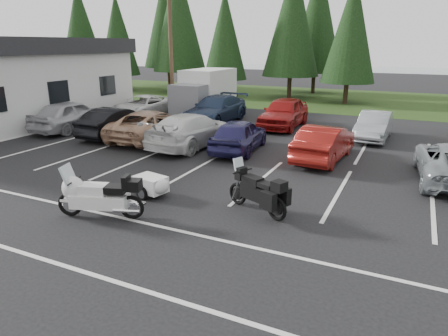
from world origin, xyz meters
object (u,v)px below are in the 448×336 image
Objects in this scene: cargo_trailer at (151,186)px; car_near_4 at (239,135)px; car_near_3 at (192,130)px; car_far_1 at (216,109)px; touring_motorcycle at (99,192)px; car_far_0 at (143,106)px; car_far_3 at (374,126)px; adventure_motorcycle at (257,188)px; car_far_2 at (284,113)px; car_near_1 at (117,122)px; car_near_5 at (324,143)px; utility_pole at (171,42)px; box_truck at (202,92)px; car_near_0 at (71,115)px; car_near_2 at (152,125)px.

car_near_4 is at bearing 98.66° from cargo_trailer.
car_far_1 is at bearing -68.78° from car_near_3.
car_far_0 is at bearing 103.62° from touring_motorcycle.
car_near_3 reaches higher than car_far_0.
adventure_motorcycle is at bearing -98.30° from car_far_3.
car_far_2 reaches higher than touring_motorcycle.
car_far_0 reaches higher than cargo_trailer.
car_near_3 is 2.19× the size of adventure_motorcycle.
car_near_1 is 1.03× the size of car_near_5.
car_near_1 is 11.66m from adventure_motorcycle.
utility_pole is at bearing 131.27° from cargo_trailer.
car_far_1 is (5.03, 0.47, 0.09)m from car_far_0.
car_far_1 reaches higher than touring_motorcycle.
car_far_0 is at bearing -33.57° from car_near_3.
box_truck is 2.08× the size of touring_motorcycle.
utility_pole is 9.38m from car_far_2.
car_near_3 is 3.72× the size of cargo_trailer.
car_far_2 is (10.23, 5.83, 0.00)m from car_near_0.
car_near_2 is 2.19× the size of adventure_motorcycle.
car_near_2 is (2.10, 0.12, -0.01)m from car_near_1.
car_near_5 is at bearing -31.58° from utility_pole.
car_far_2 is at bearing -54.66° from car_near_5.
car_near_5 is (3.70, 0.19, -0.00)m from car_near_4.
car_far_2 is 5.04m from car_far_3.
adventure_motorcycle is at bearing 139.63° from car_near_2.
utility_pole is 18.09m from adventure_motorcycle.
car_near_5 is (10.55, 0.15, -0.02)m from car_near_1.
car_near_4 reaches higher than cargo_trailer.
car_far_1 is 9.14m from car_far_3.
box_truck is at bearing -59.49° from car_near_3.
car_near_4 is 5.97m from car_far_2.
car_near_3 is at bearing 175.52° from car_near_0.
car_far_3 is (4.95, -0.93, -0.17)m from car_far_2.
car_far_1 is 3.82× the size of cargo_trailer.
car_near_3 is (7.78, -0.30, -0.07)m from car_near_0.
car_far_2 reaches higher than car_near_5.
utility_pole reaches higher than touring_motorcycle.
car_far_1 reaches higher than car_far_0.
car_near_0 is 0.98× the size of car_far_0.
car_near_4 is (4.75, -0.16, -0.01)m from car_near_2.
car_far_3 is (11.98, 4.99, -0.07)m from car_near_1.
car_near_1 is at bearing -155.38° from car_far_3.
car_far_3 is 1.51× the size of touring_motorcycle.
car_near_4 is at bearing -52.56° from car_far_1.
adventure_motorcycle reaches higher than car_far_0.
touring_motorcycle is at bearing 66.91° from car_near_5.
box_truck reaches higher than touring_motorcycle.
car_near_5 is at bearing -104.49° from car_far_3.
box_truck is 9.11m from car_near_3.
car_near_3 is 1.06× the size of car_far_0.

